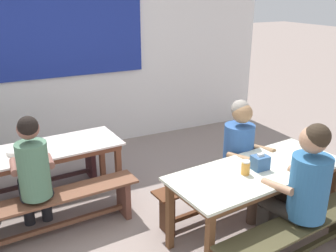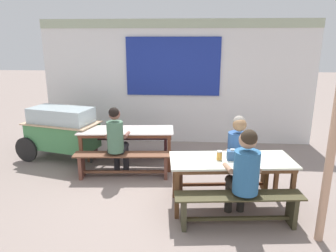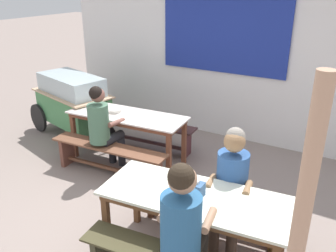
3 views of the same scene
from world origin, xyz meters
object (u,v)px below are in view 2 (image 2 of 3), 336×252
object	(u,v)px
person_right_near_table	(239,150)
soup_bowl	(115,129)
wooden_support_post	(330,157)
bench_far_front	(124,161)
dining_table_near	(231,164)
dining_table_far	(126,134)
condiment_jar	(219,155)
food_cart	(62,129)
tissue_box	(232,155)
bench_near_front	(238,206)
bench_near_back	(223,174)
bench_far_back	(130,143)
person_near_front	(244,170)
person_left_back_turned	(116,138)

from	to	relation	value
person_right_near_table	soup_bowl	distance (m)	2.37
wooden_support_post	bench_far_front	bearing A→B (deg)	149.75
bench_far_front	soup_bowl	xyz separation A→B (m)	(-0.24, 0.49, 0.46)
dining_table_near	wooden_support_post	bearing A→B (deg)	-35.92
dining_table_far	condiment_jar	bearing A→B (deg)	-41.18
food_cart	tissue_box	world-z (taller)	food_cart
soup_bowl	wooden_support_post	xyz separation A→B (m)	(3.03, -2.12, 0.33)
bench_near_front	food_cart	xyz separation A→B (m)	(-3.25, 2.21, 0.34)
bench_near_back	tissue_box	world-z (taller)	tissue_box
bench_near_front	bench_far_back	bearing A→B (deg)	128.16
condiment_jar	bench_near_back	bearing A→B (deg)	76.85
bench_far_front	wooden_support_post	distance (m)	3.32
bench_far_front	person_near_front	world-z (taller)	person_near_front
bench_far_back	wooden_support_post	world-z (taller)	wooden_support_post
bench_near_back	bench_near_front	world-z (taller)	same
dining_table_near	bench_near_front	distance (m)	0.63
food_cart	wooden_support_post	bearing A→B (deg)	-30.03
bench_far_back	person_right_near_table	bearing A→B (deg)	-35.49
dining_table_far	bench_near_front	world-z (taller)	dining_table_far
tissue_box	condiment_jar	world-z (taller)	tissue_box
dining_table_near	soup_bowl	world-z (taller)	soup_bowl
bench_near_back	tissue_box	size ratio (longest dim) A/B	10.42
bench_far_front	condiment_jar	bearing A→B (deg)	-29.94
tissue_box	soup_bowl	distance (m)	2.45
person_left_back_turned	tissue_box	xyz separation A→B (m)	(1.90, -0.96, 0.09)
dining_table_near	person_right_near_table	bearing A→B (deg)	69.26
dining_table_far	person_right_near_table	bearing A→B (deg)	-25.17
bench_near_back	dining_table_near	bearing A→B (deg)	-84.20
bench_far_back	bench_far_front	world-z (taller)	same
person_near_front	person_left_back_turned	distance (m)	2.44
bench_near_front	person_left_back_turned	bearing A→B (deg)	143.07
dining_table_far	bench_near_back	distance (m)	2.00
dining_table_near	condiment_jar	size ratio (longest dim) A/B	13.65
bench_near_front	soup_bowl	bearing A→B (deg)	137.51
dining_table_far	bench_near_back	world-z (taller)	dining_table_far
person_right_near_table	wooden_support_post	xyz separation A→B (m)	(0.84, -1.20, 0.38)
wooden_support_post	soup_bowl	bearing A→B (deg)	145.03
dining_table_far	person_left_back_turned	world-z (taller)	person_left_back_turned
bench_near_front	person_right_near_table	size ratio (longest dim) A/B	1.35
bench_near_front	condiment_jar	xyz separation A→B (m)	(-0.23, 0.48, 0.52)
bench_near_back	tissue_box	distance (m)	0.74
bench_near_back	person_near_front	size ratio (longest dim) A/B	1.22
dining_table_far	bench_far_front	size ratio (longest dim) A/B	1.04
food_cart	person_left_back_turned	size ratio (longest dim) A/B	1.47
dining_table_near	wooden_support_post	distance (m)	1.33
person_left_back_turned	wooden_support_post	size ratio (longest dim) A/B	0.59
food_cart	person_near_front	bearing A→B (deg)	-32.81
bench_near_front	person_near_front	xyz separation A→B (m)	(0.06, 0.07, 0.47)
dining_table_near	wooden_support_post	size ratio (longest dim) A/B	0.83
dining_table_near	tissue_box	distance (m)	0.14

